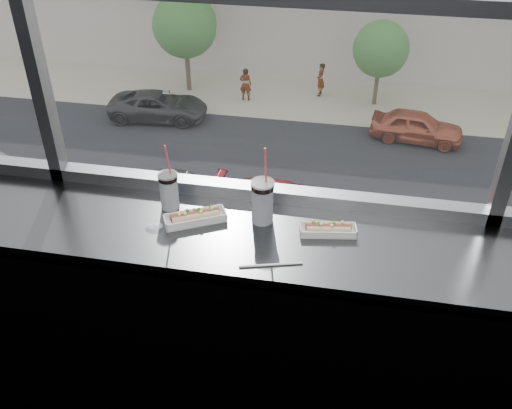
% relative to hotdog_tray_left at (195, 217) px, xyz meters
% --- Properties ---
extents(wall_back_lower, '(6.00, 0.00, 6.00)m').
position_rel_hotdog_tray_left_xyz_m(wall_back_lower, '(0.26, 0.24, -0.58)').
color(wall_back_lower, black).
rests_on(wall_back_lower, ground).
extents(counter, '(6.00, 0.55, 0.06)m').
position_rel_hotdog_tray_left_xyz_m(counter, '(0.26, -0.04, -0.06)').
color(counter, '#515252').
rests_on(counter, ground).
extents(counter_fascia, '(6.00, 0.04, 1.04)m').
position_rel_hotdog_tray_left_xyz_m(counter_fascia, '(0.26, -0.29, -0.58)').
color(counter_fascia, '#515252').
rests_on(counter_fascia, ground).
extents(hotdog_tray_left, '(0.27, 0.20, 0.07)m').
position_rel_hotdog_tray_left_xyz_m(hotdog_tray_left, '(0.00, 0.00, 0.00)').
color(hotdog_tray_left, white).
rests_on(hotdog_tray_left, counter).
extents(hotdog_tray_right, '(0.25, 0.11, 0.06)m').
position_rel_hotdog_tray_left_xyz_m(hotdog_tray_right, '(0.57, 0.02, -0.00)').
color(hotdog_tray_right, white).
rests_on(hotdog_tray_right, counter).
extents(soda_cup_left, '(0.09, 0.09, 0.33)m').
position_rel_hotdog_tray_left_xyz_m(soda_cup_left, '(-0.14, 0.09, 0.07)').
color(soda_cup_left, white).
rests_on(soda_cup_left, counter).
extents(soda_cup_right, '(0.10, 0.10, 0.37)m').
position_rel_hotdog_tray_left_xyz_m(soda_cup_right, '(0.28, 0.06, 0.08)').
color(soda_cup_right, white).
rests_on(soda_cup_right, counter).
extents(loose_straw, '(0.24, 0.08, 0.01)m').
position_rel_hotdog_tray_left_xyz_m(loose_straw, '(0.37, -0.23, -0.02)').
color(loose_straw, white).
rests_on(loose_straw, counter).
extents(wrapper, '(0.09, 0.06, 0.02)m').
position_rel_hotdog_tray_left_xyz_m(wrapper, '(-0.16, -0.07, -0.02)').
color(wrapper, silver).
rests_on(wrapper, counter).
extents(plaza_ground, '(120.00, 120.00, 0.00)m').
position_rel_hotdog_tray_left_xyz_m(plaza_ground, '(0.26, 43.74, -12.13)').
color(plaza_ground, '#A69F86').
rests_on(plaza_ground, ground).
extents(street_asphalt, '(80.00, 10.00, 0.06)m').
position_rel_hotdog_tray_left_xyz_m(street_asphalt, '(0.26, 20.24, -12.10)').
color(street_asphalt, black).
rests_on(street_asphalt, plaza_ground).
extents(far_sidewalk, '(80.00, 6.00, 0.04)m').
position_rel_hotdog_tray_left_xyz_m(far_sidewalk, '(0.26, 28.24, -12.11)').
color(far_sidewalk, '#A69F86').
rests_on(far_sidewalk, plaza_ground).
extents(car_near_c, '(2.91, 6.62, 2.18)m').
position_rel_hotdog_tray_left_xyz_m(car_near_c, '(-1.73, 16.24, -10.98)').
color(car_near_c, maroon).
rests_on(car_near_c, street_asphalt).
extents(car_far_a, '(2.87, 5.88, 1.90)m').
position_rel_hotdog_tray_left_xyz_m(car_far_a, '(-9.51, 24.24, -11.12)').
color(car_far_a, '#2C2C2C').
rests_on(car_far_a, street_asphalt).
extents(car_far_b, '(3.34, 6.37, 2.03)m').
position_rel_hotdog_tray_left_xyz_m(car_far_b, '(3.74, 24.24, -11.05)').
color(car_far_b, '#B85132').
rests_on(car_far_b, street_asphalt).
extents(car_near_b, '(2.98, 6.16, 1.99)m').
position_rel_hotdog_tray_left_xyz_m(car_near_b, '(-5.78, 16.24, -11.07)').
color(car_near_b, black).
rests_on(car_near_b, street_asphalt).
extents(pedestrian_a, '(0.98, 0.74, 2.22)m').
position_rel_hotdog_tray_left_xyz_m(pedestrian_a, '(-5.48, 27.44, -10.98)').
color(pedestrian_a, '#66605B').
rests_on(pedestrian_a, far_sidewalk).
extents(pedestrian_b, '(0.76, 1.01, 2.27)m').
position_rel_hotdog_tray_left_xyz_m(pedestrian_b, '(-1.43, 28.84, -10.95)').
color(pedestrian_b, '#66605B').
rests_on(pedestrian_b, far_sidewalk).
extents(tree_left, '(3.59, 3.59, 5.61)m').
position_rel_hotdog_tray_left_xyz_m(tree_left, '(-9.04, 28.24, -8.32)').
color(tree_left, '#47382B').
rests_on(tree_left, far_sidewalk).
extents(tree_center, '(2.99, 2.99, 4.67)m').
position_rel_hotdog_tray_left_xyz_m(tree_center, '(1.68, 28.24, -8.96)').
color(tree_center, '#47382B').
rests_on(tree_center, far_sidewalk).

